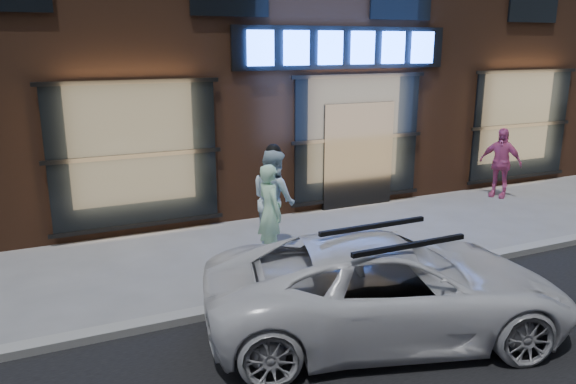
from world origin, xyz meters
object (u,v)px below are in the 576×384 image
man_cap (274,199)px  passerby (500,163)px  man_bowtie (270,212)px  white_suv (388,287)px

man_cap → passerby: man_cap is taller
man_bowtie → passerby: bearing=-82.4°
white_suv → passerby: bearing=-38.3°
man_bowtie → white_suv: man_bowtie is taller
man_bowtie → passerby: 6.91m
man_cap → white_suv: 3.57m
man_cap → white_suv: bearing=174.3°
white_suv → man_bowtie: bearing=22.4°
man_cap → passerby: bearing=-88.1°
man_cap → white_suv: man_cap is taller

